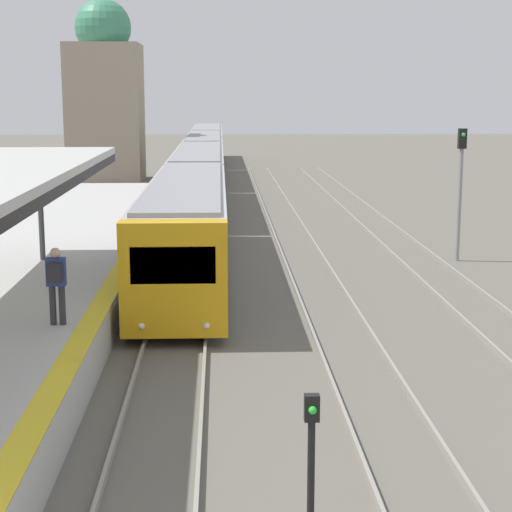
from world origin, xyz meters
name	(u,v)px	position (x,y,z in m)	size (l,w,h in m)	color
person_on_platform	(56,280)	(-2.38, 10.38, 2.00)	(0.40, 0.40, 1.66)	#2D2D33
train_near	(202,165)	(0.00, 43.56, 1.72)	(2.53, 63.46, 3.10)	gold
signal_post_near	(311,451)	(2.27, 3.15, 1.23)	(0.20, 0.21, 2.01)	black
signal_mast_far	(461,178)	(9.51, 22.19, 2.97)	(0.28, 0.29, 4.68)	gray
distant_domed_building	(105,96)	(-6.66, 51.85, 5.69)	(4.89, 4.89, 12.09)	gray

